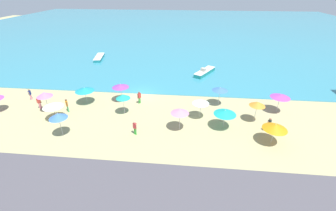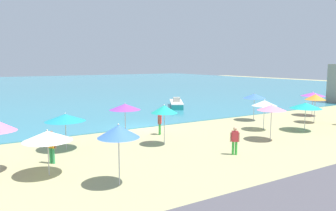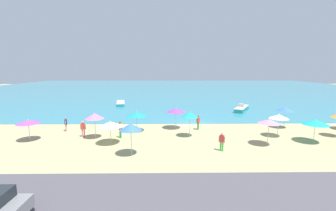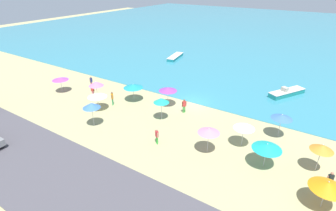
{
  "view_description": "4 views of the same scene",
  "coord_description": "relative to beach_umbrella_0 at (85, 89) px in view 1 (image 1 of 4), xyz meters",
  "views": [
    {
      "loc": [
        6.79,
        -28.82,
        14.26
      ],
      "look_at": [
        4.5,
        -5.96,
        1.58
      ],
      "focal_mm": 24.0,
      "sensor_mm": 36.0,
      "label": 1
    },
    {
      "loc": [
        -11.61,
        -23.55,
        5.35
      ],
      "look_at": [
        2.88,
        0.04,
        1.69
      ],
      "focal_mm": 35.0,
      "sensor_mm": 36.0,
      "label": 2
    },
    {
      "loc": [
        -3.48,
        -28.19,
        6.96
      ],
      "look_at": [
        -3.06,
        1.8,
        2.11
      ],
      "focal_mm": 24.0,
      "sensor_mm": 36.0,
      "label": 3
    },
    {
      "loc": [
        13.63,
        -26.69,
        14.42
      ],
      "look_at": [
        0.06,
        -5.81,
        2.06
      ],
      "focal_mm": 28.0,
      "sensor_mm": 36.0,
      "label": 4
    }
  ],
  "objects": [
    {
      "name": "ground_plane",
      "position": [
        6.66,
        3.5,
        -2.0
      ],
      "size": [
        160.0,
        160.0,
        0.0
      ],
      "primitive_type": "plane",
      "color": "tan"
    },
    {
      "name": "sea",
      "position": [
        6.66,
        58.5,
        -1.98
      ],
      "size": [
        150.0,
        110.0,
        0.05
      ],
      "primitive_type": "cube",
      "color": "teal",
      "rests_on": "ground_plane"
    },
    {
      "name": "coastal_road",
      "position": [
        6.66,
        -14.5,
        -1.97
      ],
      "size": [
        80.0,
        8.0,
        0.06
      ],
      "primitive_type": "cube",
      "color": "#4B474E",
      "rests_on": "ground_plane"
    },
    {
      "name": "beach_umbrella_0",
      "position": [
        0.0,
        0.0,
        0.0
      ],
      "size": [
        2.45,
        2.45,
        2.29
      ],
      "color": "#B2B2B7",
      "rests_on": "ground_plane"
    },
    {
      "name": "beach_umbrella_2",
      "position": [
        12.67,
        -4.91,
        0.27
      ],
      "size": [
        1.97,
        1.97,
        2.53
      ],
      "color": "#B2B2B7",
      "rests_on": "ground_plane"
    },
    {
      "name": "beach_umbrella_3",
      "position": [
        5.76,
        -2.15,
        0.35
      ],
      "size": [
        1.72,
        1.72,
        2.68
      ],
      "color": "#B2B2B7",
      "rests_on": "ground_plane"
    },
    {
      "name": "beach_umbrella_4",
      "position": [
        21.23,
        -2.36,
        0.3
      ],
      "size": [
        1.77,
        1.77,
        2.63
      ],
      "color": "#B2B2B7",
      "rests_on": "ground_plane"
    },
    {
      "name": "beach_umbrella_5",
      "position": [
        -1.91,
        -4.28,
        -0.08
      ],
      "size": [
        2.29,
        2.29,
        2.23
      ],
      "color": "#B2B2B7",
      "rests_on": "ground_plane"
    },
    {
      "name": "beach_umbrella_6",
      "position": [
        17.49,
        -4.11,
        -0.01
      ],
      "size": [
        2.41,
        2.41,
        2.29
      ],
      "color": "#B2B2B7",
      "rests_on": "ground_plane"
    },
    {
      "name": "beach_umbrella_7",
      "position": [
        17.47,
        1.27,
        0.26
      ],
      "size": [
        2.03,
        2.03,
        2.54
      ],
      "color": "#B2B2B7",
      "rests_on": "ground_plane"
    },
    {
      "name": "beach_umbrella_8",
      "position": [
        -3.89,
        -2.53,
        0.32
      ],
      "size": [
        1.87,
        1.87,
        2.66
      ],
      "color": "#B2B2B7",
      "rests_on": "ground_plane"
    },
    {
      "name": "beach_umbrella_9",
      "position": [
        14.95,
        -2.22,
        0.15
      ],
      "size": [
        1.96,
        1.96,
        2.45
      ],
      "color": "#B2B2B7",
      "rests_on": "ground_plane"
    },
    {
      "name": "beach_umbrella_10",
      "position": [
        4.48,
        1.13,
        0.21
      ],
      "size": [
        2.23,
        2.23,
        2.5
      ],
      "color": "#B2B2B7",
      "rests_on": "ground_plane"
    },
    {
      "name": "beach_umbrella_11",
      "position": [
        22.01,
        -6.33,
        -0.06
      ],
      "size": [
        2.36,
        2.36,
        2.28
      ],
      "color": "#B2B2B7",
      "rests_on": "ground_plane"
    },
    {
      "name": "beach_umbrella_12",
      "position": [
        0.45,
        -7.2,
        0.4
      ],
      "size": [
        1.83,
        1.83,
        2.75
      ],
      "color": "#B2B2B7",
      "rests_on": "ground_plane"
    },
    {
      "name": "beach_umbrella_13",
      "position": [
        24.55,
        0.16,
        0.17
      ],
      "size": [
        2.33,
        2.33,
        2.43
      ],
      "color": "#B2B2B7",
      "rests_on": "ground_plane"
    },
    {
      "name": "bather_0",
      "position": [
        7.04,
        0.64,
        -1.04
      ],
      "size": [
        0.41,
        0.44,
        1.72
      ],
      "color": "green",
      "rests_on": "ground_plane"
    },
    {
      "name": "bather_1",
      "position": [
        8.05,
        -6.29,
        -1.07
      ],
      "size": [
        0.49,
        0.38,
        1.65
      ],
      "color": "green",
      "rests_on": "ground_plane"
    },
    {
      "name": "bather_2",
      "position": [
        -8.05,
        0.22,
        -1.11
      ],
      "size": [
        0.3,
        0.55,
        1.59
      ],
      "color": "pink",
      "rests_on": "ground_plane"
    },
    {
      "name": "bather_3",
      "position": [
        22.23,
        -4.29,
        -1.06
      ],
      "size": [
        0.47,
        0.39,
        1.68
      ],
      "color": "orange",
      "rests_on": "ground_plane"
    },
    {
      "name": "bather_4",
      "position": [
        -1.37,
        -2.44,
        -1.0
      ],
      "size": [
        0.4,
        0.47,
        1.77
      ],
      "color": "#35A05A",
      "rests_on": "ground_plane"
    },
    {
      "name": "bather_5",
      "position": [
        -5.3,
        -2.02,
        -1.04
      ],
      "size": [
        0.56,
        0.29,
        1.71
      ],
      "color": "pink",
      "rests_on": "ground_plane"
    },
    {
      "name": "skiff_nearshore",
      "position": [
        -5.56,
        19.21,
        -1.67
      ],
      "size": [
        2.41,
        5.93,
        0.56
      ],
      "color": "teal",
      "rests_on": "sea"
    },
    {
      "name": "skiff_offshore",
      "position": [
        16.16,
        12.42,
        -1.58
      ],
      "size": [
        3.96,
        5.66,
        1.23
      ],
      "color": "teal",
      "rests_on": "sea"
    }
  ]
}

